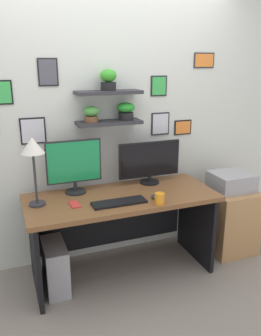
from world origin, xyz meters
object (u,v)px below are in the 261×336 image
Objects in this scene: computer_tower_left at (55,266)px; computer_mouse at (155,197)px; monitor_right at (149,161)px; desk_lamp at (33,151)px; cell_phone at (75,204)px; printer at (231,181)px; monitor_left at (74,165)px; desk at (120,216)px; coffee_mug at (160,199)px; keyboard at (119,202)px; drawer_cabinet at (228,219)px.

computer_mouse is at bearing -10.26° from computer_tower_left.
monitor_right is 1.08× the size of desk_lamp.
cell_phone is at bearing -160.32° from monitor_right.
monitor_left is at bearing 173.04° from printer.
cell_phone is at bearing -13.43° from computer_tower_left.
desk is at bearing 0.52° from desk_lamp.
cell_phone is (0.28, -0.11, -0.44)m from desk_lamp.
computer_tower_left is (-0.95, -0.23, -0.75)m from monitor_right.
coffee_mug reaches higher than computer_mouse.
desk is 0.47m from coffee_mug.
cell_phone is at bearing 170.63° from computer_mouse.
monitor_left is 0.52m from keyboard.
monitor_left reaches higher than monitor_right.
cell_phone is (-0.07, -0.27, -0.24)m from monitor_left.
drawer_cabinet is (0.91, 0.20, -0.45)m from computer_mouse.
desk_lamp reaches higher than monitor_left.
coffee_mug is at bearing -19.34° from desk_lamp.
monitor_left is at bearing -179.99° from monitor_right.
coffee_mug is 0.22× the size of computer_tower_left.
monitor_right reaches higher than cell_phone.
desk is at bearing 6.55° from computer_tower_left.
desk is at bearing 137.03° from computer_mouse.
desk_lamp is (-0.62, 0.20, 0.43)m from keyboard.
monitor_left is at bearing 139.58° from coffee_mug.
desk_lamp is at bearing 146.75° from computer_tower_left.
computer_tower_left is at bearing -136.87° from monitor_left.
computer_tower_left is at bearing 169.74° from computer_mouse.
desk is at bearing -155.14° from monitor_right.
drawer_cabinet is (1.50, -0.18, -0.68)m from monitor_left.
monitor_right is 6.61× the size of computer_mouse.
coffee_mug is (-0.13, -0.49, -0.16)m from monitor_right.
computer_mouse is 1.04m from desk_lamp.
desk is 0.95m from desk_lamp.
desk reaches higher than computer_tower_left.
computer_tower_left is (-0.83, 0.15, -0.56)m from computer_mouse.
drawer_cabinet is (1.22, 0.19, -0.44)m from keyboard.
monitor_right is at bearing 75.68° from coffee_mug.
monitor_left is 1.15× the size of computer_tower_left.
keyboard is at bearing -18.29° from desk_lamp.
keyboard is 1.16× the size of printer.
coffee_mug reaches higher than drawer_cabinet.
monitor_right reaches higher than drawer_cabinet.
keyboard is at bearing -171.16° from printer.
desk is 0.39m from computer_mouse.
drawer_cabinet is (1.56, 0.09, -0.44)m from cell_phone.
desk is 0.57m from monitor_right.
coffee_mug is at bearing -161.47° from printer.
keyboard is 0.78m from desk_lamp.
cell_phone is (-0.77, -0.27, -0.20)m from monitor_right.
coffee_mug is at bearing -104.32° from monitor_right.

